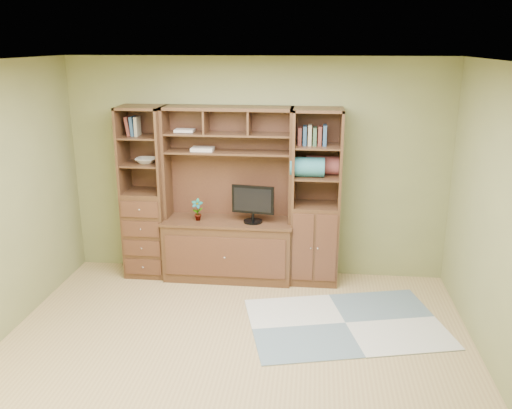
# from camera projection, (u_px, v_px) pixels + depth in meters

# --- Properties ---
(room) EXTENTS (4.60, 4.10, 2.64)m
(room) POSITION_uv_depth(u_px,v_px,m) (231.00, 223.00, 4.53)
(room) COLOR tan
(room) RESTS_ON ground
(center_hutch) EXTENTS (1.54, 0.53, 2.05)m
(center_hutch) POSITION_uv_depth(u_px,v_px,m) (227.00, 196.00, 6.29)
(center_hutch) COLOR #442918
(center_hutch) RESTS_ON ground
(left_tower) EXTENTS (0.50, 0.45, 2.05)m
(left_tower) POSITION_uv_depth(u_px,v_px,m) (145.00, 193.00, 6.44)
(left_tower) COLOR #442918
(left_tower) RESTS_ON ground
(right_tower) EXTENTS (0.55, 0.45, 2.05)m
(right_tower) POSITION_uv_depth(u_px,v_px,m) (316.00, 198.00, 6.22)
(right_tower) COLOR #442918
(right_tower) RESTS_ON ground
(rug) EXTENTS (2.17, 1.71, 0.01)m
(rug) POSITION_uv_depth(u_px,v_px,m) (345.00, 323.00, 5.51)
(rug) COLOR #949A99
(rug) RESTS_ON ground
(monitor) EXTENTS (0.52, 0.29, 0.61)m
(monitor) POSITION_uv_depth(u_px,v_px,m) (253.00, 197.00, 6.23)
(monitor) COLOR black
(monitor) RESTS_ON center_hutch
(orchid) EXTENTS (0.14, 0.09, 0.26)m
(orchid) POSITION_uv_depth(u_px,v_px,m) (197.00, 210.00, 6.35)
(orchid) COLOR #AA4839
(orchid) RESTS_ON center_hutch
(magazines) EXTENTS (0.26, 0.19, 0.04)m
(magazines) POSITION_uv_depth(u_px,v_px,m) (203.00, 149.00, 6.26)
(magazines) COLOR beige
(magazines) RESTS_ON center_hutch
(bowl) EXTENTS (0.24, 0.24, 0.06)m
(bowl) POSITION_uv_depth(u_px,v_px,m) (146.00, 160.00, 6.32)
(bowl) COLOR beige
(bowl) RESTS_ON left_tower
(blanket_teal) EXTENTS (0.38, 0.22, 0.22)m
(blanket_teal) POSITION_uv_depth(u_px,v_px,m) (307.00, 167.00, 6.08)
(blanket_teal) COLOR #2A6970
(blanket_teal) RESTS_ON right_tower
(blanket_red) EXTENTS (0.38, 0.21, 0.21)m
(blanket_red) POSITION_uv_depth(u_px,v_px,m) (323.00, 165.00, 6.19)
(blanket_red) COLOR brown
(blanket_red) RESTS_ON right_tower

